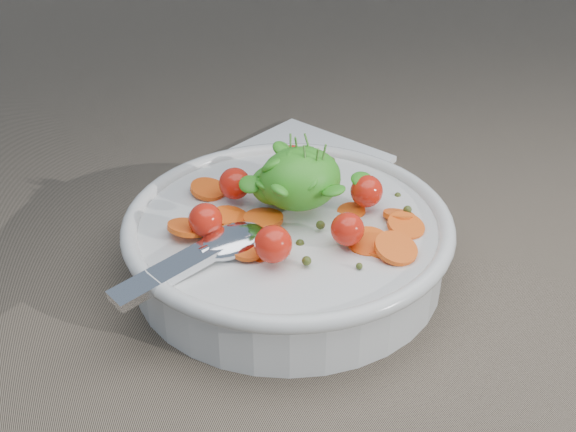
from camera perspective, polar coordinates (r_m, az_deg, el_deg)
name	(u,v)px	position (r m, az deg, el deg)	size (l,w,h in m)	color
ground	(309,272)	(0.61, 1.64, -4.44)	(6.00, 6.00, 0.00)	#7B6B57
bowl	(288,239)	(0.60, -0.01, -1.82)	(0.29, 0.27, 0.11)	silver
napkin	(293,166)	(0.77, 0.37, 4.00)	(0.17, 0.15, 0.01)	white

